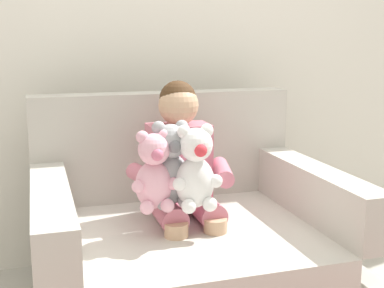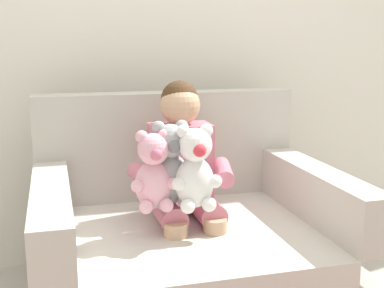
# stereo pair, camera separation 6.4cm
# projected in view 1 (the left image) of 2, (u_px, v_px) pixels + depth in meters

# --- Properties ---
(back_wall) EXTENTS (6.00, 0.10, 2.60)m
(back_wall) POSITION_uv_depth(u_px,v_px,m) (147.00, 10.00, 2.63)
(back_wall) COLOR silver
(back_wall) RESTS_ON ground
(armchair) EXTENTS (1.23, 1.01, 0.91)m
(armchair) POSITION_uv_depth(u_px,v_px,m) (186.00, 248.00, 2.18)
(armchair) COLOR #BCB7AD
(armchair) RESTS_ON ground
(seated_child) EXTENTS (0.45, 0.39, 0.82)m
(seated_child) POSITION_uv_depth(u_px,v_px,m) (182.00, 170.00, 2.15)
(seated_child) COLOR #C66B7F
(seated_child) RESTS_ON armchair
(plush_pink) EXTENTS (0.18, 0.15, 0.31)m
(plush_pink) POSITION_uv_depth(u_px,v_px,m) (154.00, 173.00, 1.94)
(plush_pink) COLOR #EAA8BC
(plush_pink) RESTS_ON armchair
(plush_grey) EXTENTS (0.20, 0.16, 0.34)m
(plush_grey) POSITION_uv_depth(u_px,v_px,m) (171.00, 166.00, 1.99)
(plush_grey) COLOR #9E9EA3
(plush_grey) RESTS_ON armchair
(plush_white) EXTENTS (0.20, 0.16, 0.33)m
(plush_white) POSITION_uv_depth(u_px,v_px,m) (196.00, 170.00, 1.96)
(plush_white) COLOR white
(plush_white) RESTS_ON armchair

